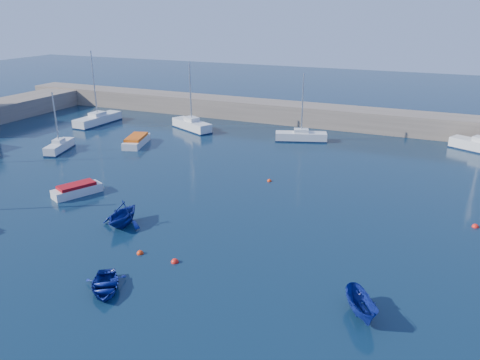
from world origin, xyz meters
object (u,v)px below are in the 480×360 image
at_px(motorboat_2, 136,141).
at_px(motorboat_1, 77,190).
at_px(sailboat_4, 98,119).
at_px(dinghy_right, 361,306).
at_px(sailboat_5, 192,125).
at_px(sailboat_6, 301,136).
at_px(dinghy_center, 105,285).
at_px(sailboat_3, 59,146).
at_px(dinghy_left, 122,214).

bearing_deg(motorboat_2, motorboat_1, -90.66).
bearing_deg(motorboat_1, sailboat_4, 150.16).
xyz_separation_m(motorboat_1, dinghy_right, (25.22, -7.30, 0.14)).
xyz_separation_m(sailboat_5, motorboat_1, (2.13, -23.84, -0.21)).
xyz_separation_m(sailboat_6, motorboat_2, (-17.10, -9.35, -0.08)).
height_order(motorboat_2, dinghy_center, motorboat_2).
distance_m(sailboat_3, sailboat_6, 27.79).
bearing_deg(motorboat_2, sailboat_5, 57.03).
bearing_deg(sailboat_5, dinghy_left, -134.26).
distance_m(sailboat_3, sailboat_4, 13.06).
bearing_deg(sailboat_4, dinghy_right, -32.87).
height_order(sailboat_6, dinghy_left, sailboat_6).
distance_m(motorboat_2, dinghy_left, 21.85).
distance_m(sailboat_4, dinghy_left, 33.82).
xyz_separation_m(sailboat_4, sailboat_5, (13.46, 2.26, 0.02)).
relative_size(sailboat_4, motorboat_1, 2.29).
relative_size(sailboat_4, dinghy_left, 2.81).
bearing_deg(sailboat_6, motorboat_1, 134.04).
relative_size(sailboat_5, dinghy_center, 2.70).
height_order(motorboat_1, dinghy_right, dinghy_right).
bearing_deg(dinghy_right, sailboat_6, 82.27).
distance_m(sailboat_6, dinghy_right, 34.10).
distance_m(sailboat_3, dinghy_center, 30.12).
bearing_deg(dinghy_left, dinghy_right, -16.84).
xyz_separation_m(sailboat_6, dinghy_right, (12.68, -31.65, 0.03)).
xyz_separation_m(sailboat_5, dinghy_center, (13.68, -34.56, -0.34)).
bearing_deg(dinghy_center, sailboat_5, 76.62).
bearing_deg(sailboat_4, sailboat_5, 11.94).
relative_size(motorboat_2, dinghy_center, 1.70).
distance_m(sailboat_4, dinghy_center, 42.19).
bearing_deg(motorboat_2, dinghy_center, -75.51).
height_order(sailboat_3, sailboat_5, sailboat_5).
bearing_deg(sailboat_5, dinghy_center, -131.75).
height_order(sailboat_3, motorboat_1, sailboat_3).
relative_size(dinghy_center, dinghy_right, 1.03).
relative_size(sailboat_5, motorboat_2, 1.59).
xyz_separation_m(sailboat_5, sailboat_6, (14.67, 0.52, -0.09)).
xyz_separation_m(sailboat_3, dinghy_center, (22.42, -20.12, -0.22)).
distance_m(sailboat_6, dinghy_left, 28.20).
height_order(motorboat_1, dinghy_left, dinghy_left).
bearing_deg(sailboat_5, sailboat_6, -61.30).
bearing_deg(dinghy_right, motorboat_2, 113.61).
distance_m(sailboat_3, sailboat_5, 16.88).
bearing_deg(sailboat_5, sailboat_3, 175.47).
bearing_deg(motorboat_2, dinghy_left, -74.74).
distance_m(motorboat_1, dinghy_center, 15.76).
bearing_deg(sailboat_4, dinghy_left, -45.06).
distance_m(sailboat_5, dinghy_left, 28.76).
height_order(sailboat_4, motorboat_2, sailboat_4).
xyz_separation_m(sailboat_4, motorboat_1, (15.58, -21.58, -0.18)).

